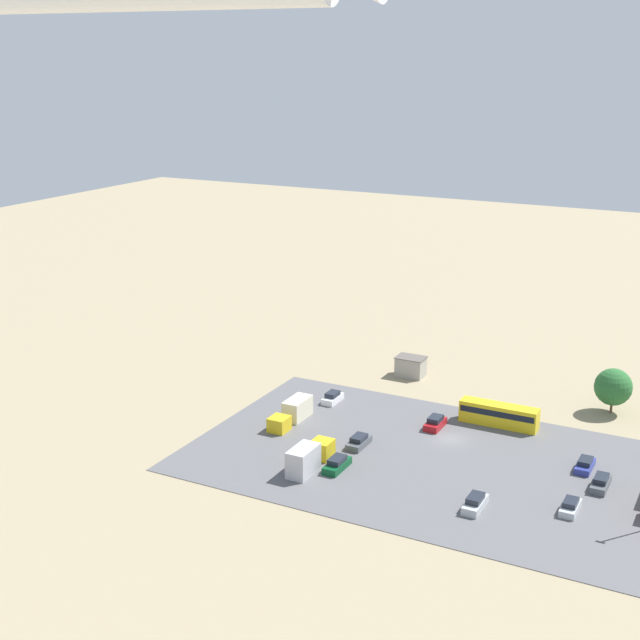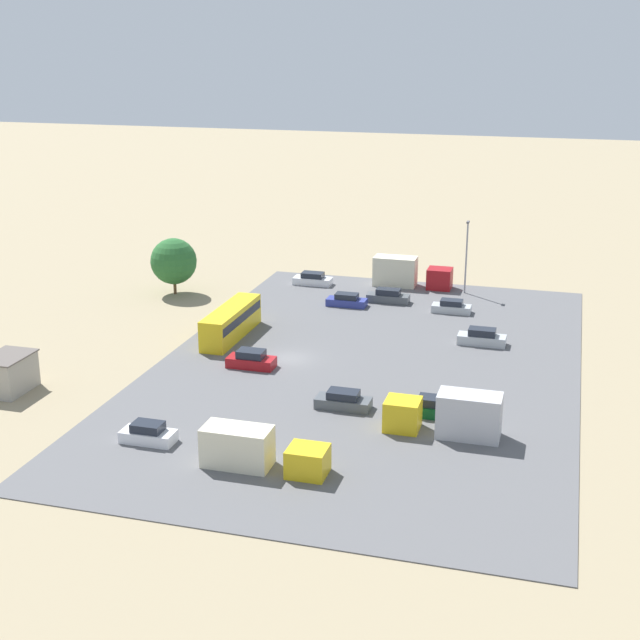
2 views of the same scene
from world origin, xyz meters
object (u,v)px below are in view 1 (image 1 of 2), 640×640
parked_car_5 (585,465)px  parked_truck_1 (292,413)px  parked_car_8 (359,442)px  parked_car_6 (601,483)px  shed_building (411,366)px  parked_car_1 (475,503)px  parked_car_0 (337,464)px  parked_car_2 (570,507)px  parked_truck_2 (309,457)px  bus (499,414)px  parked_car_7 (333,398)px  parked_car_3 (435,423)px

parked_car_5 → parked_truck_1: 39.85m
parked_car_8 → parked_car_5: bearing=-166.3°
parked_car_5 → parked_car_6: parked_car_6 is taller
shed_building → parked_car_1: (-23.00, 37.51, -0.86)m
shed_building → parked_car_6: 43.20m
parked_car_0 → parked_car_2: 28.26m
parked_car_0 → parked_truck_2: size_ratio=0.54×
bus → parked_car_8: bus is taller
shed_building → parked_car_6: (-34.69, 25.73, -0.89)m
parked_car_1 → parked_truck_2: size_ratio=0.53×
parked_car_6 → parked_car_7: parked_car_6 is taller
parked_car_1 → parked_car_7: bearing=-36.6°
parked_car_8 → parked_car_3: bearing=-123.0°
parked_car_2 → parked_car_6: bearing=75.4°
parked_car_0 → parked_car_3: (-6.30, -17.85, 0.02)m
parked_car_6 → parked_truck_1: parked_truck_1 is taller
parked_car_1 → parked_car_8: bearing=-25.9°
parked_car_6 → parked_car_7: size_ratio=1.17×
parked_car_5 → parked_car_6: 4.98m
parked_truck_1 → parked_truck_2: 15.26m
shed_building → parked_car_8: bearing=98.3°
parked_car_3 → shed_building: bearing=121.3°
parked_car_1 → parked_car_7: parked_car_1 is taller
parked_car_3 → parked_car_2: bearing=-34.9°
parked_truck_1 → parked_car_5: bearing=-174.8°
bus → parked_car_7: size_ratio=2.68×
parked_car_6 → parked_truck_1: (42.38, -0.57, 0.66)m
bus → shed_building: bearing=-125.3°
parked_car_2 → parked_car_1: bearing=-156.1°
parked_car_8 → parked_truck_2: (2.66, 9.02, 0.95)m
parked_car_7 → parked_car_0: bearing=118.2°
bus → parked_car_6: 20.66m
bus → parked_car_8: (14.29, 15.30, -1.03)m
parked_truck_1 → parked_car_8: bearing=164.9°
parked_car_0 → parked_car_5: parked_car_0 is taller
parked_car_8 → parked_truck_1: 12.26m
parked_car_2 → parked_car_7: bearing=156.0°
parked_car_6 → parked_car_8: parked_car_6 is taller
parked_car_2 → parked_car_6: size_ratio=0.89×
parked_car_2 → parked_car_8: size_ratio=0.94×
parked_car_7 → parked_car_8: size_ratio=0.90×
parked_car_3 → parked_truck_1: 19.96m
parked_car_8 → parked_truck_2: bearing=73.6°
parked_truck_2 → parked_truck_1: bearing=126.9°
parked_car_6 → parked_car_7: (40.70, -9.78, -0.00)m
parked_car_7 → shed_building: bearing=-110.7°
bus → parked_car_7: bearing=-83.2°
parked_car_5 → parked_truck_2: parked_truck_2 is taller
parked_car_2 → parked_car_7: size_ratio=1.04×
parked_car_7 → parked_car_1: bearing=143.4°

